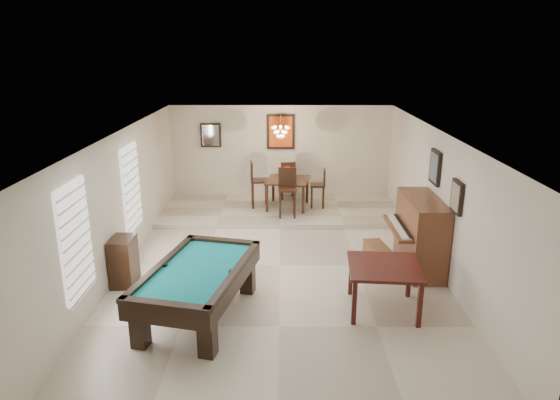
{
  "coord_description": "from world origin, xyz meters",
  "views": [
    {
      "loc": [
        0.05,
        -8.97,
        4.09
      ],
      "look_at": [
        0.0,
        0.6,
        1.15
      ],
      "focal_mm": 32.0,
      "sensor_mm": 36.0,
      "label": 1
    }
  ],
  "objects_px": {
    "square_table": "(383,288)",
    "apothecary_chest": "(124,261)",
    "dining_chair_south": "(287,193)",
    "dining_chair_east": "(318,188)",
    "dining_table": "(288,191)",
    "dining_chair_north": "(287,180)",
    "pool_table": "(199,293)",
    "flower_vase": "(288,170)",
    "piano_bench": "(378,258)",
    "upright_piano": "(412,234)",
    "chandelier": "(281,128)",
    "dining_chair_west": "(259,184)"
  },
  "relations": [
    {
      "from": "pool_table",
      "to": "dining_chair_east",
      "type": "xyz_separation_m",
      "value": [
        2.21,
        5.31,
        0.21
      ]
    },
    {
      "from": "dining_table",
      "to": "piano_bench",
      "type": "bearing_deg",
      "value": -64.16
    },
    {
      "from": "dining_chair_east",
      "to": "dining_table",
      "type": "bearing_deg",
      "value": -84.79
    },
    {
      "from": "upright_piano",
      "to": "flower_vase",
      "type": "height_order",
      "value": "upright_piano"
    },
    {
      "from": "piano_bench",
      "to": "apothecary_chest",
      "type": "relative_size",
      "value": 0.97
    },
    {
      "from": "square_table",
      "to": "chandelier",
      "type": "bearing_deg",
      "value": 108.77
    },
    {
      "from": "dining_chair_north",
      "to": "dining_chair_east",
      "type": "height_order",
      "value": "dining_chair_north"
    },
    {
      "from": "dining_chair_south",
      "to": "dining_table",
      "type": "bearing_deg",
      "value": 88.49
    },
    {
      "from": "chandelier",
      "to": "dining_chair_east",
      "type": "bearing_deg",
      "value": 9.72
    },
    {
      "from": "square_table",
      "to": "piano_bench",
      "type": "xyz_separation_m",
      "value": [
        0.21,
        1.55,
        -0.15
      ]
    },
    {
      "from": "pool_table",
      "to": "square_table",
      "type": "xyz_separation_m",
      "value": [
        2.93,
        0.23,
        -0.02
      ]
    },
    {
      "from": "upright_piano",
      "to": "dining_chair_north",
      "type": "xyz_separation_m",
      "value": [
        -2.33,
        4.22,
        -0.05
      ]
    },
    {
      "from": "pool_table",
      "to": "dining_chair_west",
      "type": "bearing_deg",
      "value": 95.12
    },
    {
      "from": "dining_chair_west",
      "to": "dining_chair_east",
      "type": "xyz_separation_m",
      "value": [
        1.5,
        -0.02,
        -0.1
      ]
    },
    {
      "from": "piano_bench",
      "to": "dining_chair_south",
      "type": "xyz_separation_m",
      "value": [
        -1.71,
        2.79,
        0.47
      ]
    },
    {
      "from": "piano_bench",
      "to": "flower_vase",
      "type": "height_order",
      "value": "flower_vase"
    },
    {
      "from": "square_table",
      "to": "apothecary_chest",
      "type": "relative_size",
      "value": 1.29
    },
    {
      "from": "upright_piano",
      "to": "dining_chair_north",
      "type": "bearing_deg",
      "value": 118.88
    },
    {
      "from": "dining_table",
      "to": "flower_vase",
      "type": "bearing_deg",
      "value": 0.0
    },
    {
      "from": "pool_table",
      "to": "dining_chair_north",
      "type": "bearing_deg",
      "value": 89.41
    },
    {
      "from": "dining_chair_north",
      "to": "flower_vase",
      "type": "bearing_deg",
      "value": 84.0
    },
    {
      "from": "pool_table",
      "to": "dining_chair_east",
      "type": "relative_size",
      "value": 2.43
    },
    {
      "from": "dining_table",
      "to": "dining_chair_west",
      "type": "distance_m",
      "value": 0.74
    },
    {
      "from": "apothecary_chest",
      "to": "flower_vase",
      "type": "distance_m",
      "value": 5.14
    },
    {
      "from": "apothecary_chest",
      "to": "dining_chair_north",
      "type": "relative_size",
      "value": 0.84
    },
    {
      "from": "dining_chair_north",
      "to": "chandelier",
      "type": "xyz_separation_m",
      "value": [
        -0.18,
        -0.93,
        1.56
      ]
    },
    {
      "from": "pool_table",
      "to": "dining_table",
      "type": "xyz_separation_m",
      "value": [
        1.44,
        5.28,
        0.15
      ]
    },
    {
      "from": "piano_bench",
      "to": "flower_vase",
      "type": "bearing_deg",
      "value": 115.84
    },
    {
      "from": "square_table",
      "to": "upright_piano",
      "type": "height_order",
      "value": "upright_piano"
    },
    {
      "from": "pool_table",
      "to": "flower_vase",
      "type": "bearing_deg",
      "value": 87.52
    },
    {
      "from": "apothecary_chest",
      "to": "flower_vase",
      "type": "height_order",
      "value": "flower_vase"
    },
    {
      "from": "upright_piano",
      "to": "apothecary_chest",
      "type": "height_order",
      "value": "upright_piano"
    },
    {
      "from": "dining_chair_north",
      "to": "dining_chair_west",
      "type": "distance_m",
      "value": 1.04
    },
    {
      "from": "piano_bench",
      "to": "flower_vase",
      "type": "distance_m",
      "value": 3.99
    },
    {
      "from": "square_table",
      "to": "dining_table",
      "type": "xyz_separation_m",
      "value": [
        -1.49,
        5.06,
        0.16
      ]
    },
    {
      "from": "square_table",
      "to": "dining_chair_south",
      "type": "height_order",
      "value": "dining_chair_south"
    },
    {
      "from": "pool_table",
      "to": "chandelier",
      "type": "bearing_deg",
      "value": 89.02
    },
    {
      "from": "upright_piano",
      "to": "dining_chair_west",
      "type": "xyz_separation_m",
      "value": [
        -3.06,
        3.48,
        0.02
      ]
    },
    {
      "from": "dining_chair_south",
      "to": "dining_chair_east",
      "type": "bearing_deg",
      "value": 43.1
    },
    {
      "from": "apothecary_chest",
      "to": "dining_chair_east",
      "type": "distance_m",
      "value": 5.6
    },
    {
      "from": "upright_piano",
      "to": "piano_bench",
      "type": "relative_size",
      "value": 1.97
    },
    {
      "from": "square_table",
      "to": "dining_chair_west",
      "type": "bearing_deg",
      "value": 113.46
    },
    {
      "from": "dining_table",
      "to": "dining_chair_south",
      "type": "height_order",
      "value": "dining_chair_south"
    },
    {
      "from": "dining_table",
      "to": "flower_vase",
      "type": "xyz_separation_m",
      "value": [
        0.0,
        0.0,
        0.55
      ]
    },
    {
      "from": "upright_piano",
      "to": "flower_vase",
      "type": "bearing_deg",
      "value": 124.18
    },
    {
      "from": "dining_chair_north",
      "to": "apothecary_chest",
      "type": "bearing_deg",
      "value": 53.17
    },
    {
      "from": "pool_table",
      "to": "apothecary_chest",
      "type": "bearing_deg",
      "value": 156.06
    },
    {
      "from": "flower_vase",
      "to": "chandelier",
      "type": "height_order",
      "value": "chandelier"
    },
    {
      "from": "dining_chair_south",
      "to": "dining_chair_west",
      "type": "height_order",
      "value": "dining_chair_west"
    },
    {
      "from": "flower_vase",
      "to": "chandelier",
      "type": "xyz_separation_m",
      "value": [
        -0.18,
        -0.14,
        1.1
      ]
    }
  ]
}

